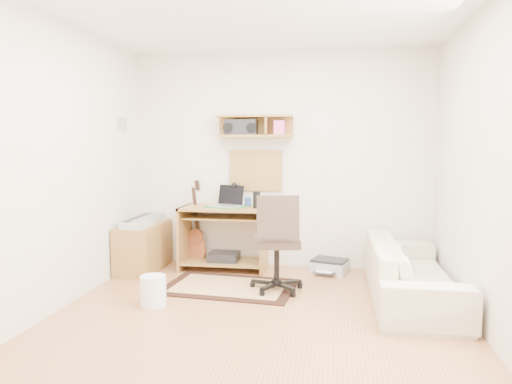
% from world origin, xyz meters
% --- Properties ---
extents(floor, '(3.60, 4.00, 0.01)m').
position_xyz_m(floor, '(0.00, 0.00, -0.01)').
color(floor, '#B07649').
rests_on(floor, ground).
extents(back_wall, '(3.60, 0.01, 2.60)m').
position_xyz_m(back_wall, '(0.00, 2.00, 1.30)').
color(back_wall, beige).
rests_on(back_wall, ground).
extents(left_wall, '(0.01, 4.00, 2.60)m').
position_xyz_m(left_wall, '(-1.80, 0.00, 1.30)').
color(left_wall, beige).
rests_on(left_wall, ground).
extents(right_wall, '(0.01, 4.00, 2.60)m').
position_xyz_m(right_wall, '(1.80, 0.00, 1.30)').
color(right_wall, beige).
rests_on(right_wall, ground).
extents(wall_shelf, '(0.90, 0.25, 0.26)m').
position_xyz_m(wall_shelf, '(-0.30, 1.88, 1.70)').
color(wall_shelf, olive).
rests_on(wall_shelf, back_wall).
extents(cork_board, '(0.64, 0.03, 0.49)m').
position_xyz_m(cork_board, '(-0.30, 1.98, 1.17)').
color(cork_board, tan).
rests_on(cork_board, back_wall).
extents(wall_photo, '(0.02, 0.20, 0.15)m').
position_xyz_m(wall_photo, '(-1.79, 1.50, 1.72)').
color(wall_photo, '#4C8CBF').
rests_on(wall_photo, left_wall).
extents(desk, '(1.00, 0.55, 0.75)m').
position_xyz_m(desk, '(-0.65, 1.73, 0.38)').
color(desk, olive).
rests_on(desk, floor).
extents(laptop, '(0.43, 0.43, 0.26)m').
position_xyz_m(laptop, '(-0.61, 1.71, 0.88)').
color(laptop, silver).
rests_on(laptop, desk).
extents(speaker, '(0.09, 0.09, 0.19)m').
position_xyz_m(speaker, '(-0.24, 1.68, 0.85)').
color(speaker, black).
rests_on(speaker, desk).
extents(desk_lamp, '(0.09, 0.09, 0.28)m').
position_xyz_m(desk_lamp, '(-0.49, 1.87, 0.89)').
color(desk_lamp, black).
rests_on(desk_lamp, desk).
extents(pencil_cup, '(0.07, 0.07, 0.11)m').
position_xyz_m(pencil_cup, '(-0.37, 1.83, 0.80)').
color(pencil_cup, '#304C92').
rests_on(pencil_cup, desk).
extents(boombox, '(0.38, 0.17, 0.19)m').
position_xyz_m(boombox, '(-0.46, 1.87, 1.68)').
color(boombox, black).
rests_on(boombox, wall_shelf).
extents(rug, '(1.41, 1.01, 0.02)m').
position_xyz_m(rug, '(-0.42, 1.00, 0.01)').
color(rug, beige).
rests_on(rug, floor).
extents(task_chair, '(0.59, 0.59, 1.01)m').
position_xyz_m(task_chair, '(0.08, 0.97, 0.51)').
color(task_chair, '#35281F').
rests_on(task_chair, floor).
extents(cabinet, '(0.40, 0.90, 0.55)m').
position_xyz_m(cabinet, '(-1.58, 1.55, 0.28)').
color(cabinet, olive).
rests_on(cabinet, floor).
extents(music_keyboard, '(0.25, 0.81, 0.07)m').
position_xyz_m(music_keyboard, '(-1.58, 1.55, 0.59)').
color(music_keyboard, '#B2B5BA').
rests_on(music_keyboard, cabinet).
extents(guitar, '(0.32, 0.24, 1.05)m').
position_xyz_m(guitar, '(-1.03, 1.86, 0.53)').
color(guitar, '#AA5834').
rests_on(guitar, floor).
extents(waste_basket, '(0.26, 0.26, 0.28)m').
position_xyz_m(waste_basket, '(-1.00, 0.33, 0.14)').
color(waste_basket, white).
rests_on(waste_basket, floor).
extents(printer, '(0.47, 0.42, 0.15)m').
position_xyz_m(printer, '(0.61, 1.76, 0.08)').
color(printer, '#A5A8AA').
rests_on(printer, floor).
extents(sofa, '(0.56, 1.92, 0.75)m').
position_xyz_m(sofa, '(1.38, 0.89, 0.37)').
color(sofa, beige).
rests_on(sofa, floor).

